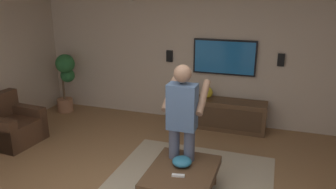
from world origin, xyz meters
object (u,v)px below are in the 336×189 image
(media_console, at_px, (219,114))
(potted_plant_tall, at_px, (66,76))
(person_standing, at_px, (182,120))
(bowl, at_px, (182,162))
(tv, at_px, (224,57))
(wall_speaker_right, at_px, (170,56))
(remote_white, at_px, (178,175))
(coffee_table, at_px, (182,177))
(armchair, at_px, (11,127))
(vase_round, at_px, (207,92))
(wall_speaker_left, at_px, (281,60))

(media_console, relative_size, potted_plant_tall, 1.35)
(person_standing, distance_m, bowl, 0.52)
(tv, xyz_separation_m, wall_speaker_right, (0.01, 1.07, -0.04))
(bowl, xyz_separation_m, remote_white, (-0.26, -0.03, -0.04))
(coffee_table, height_order, potted_plant_tall, potted_plant_tall)
(armchair, distance_m, media_console, 3.69)
(armchair, relative_size, wall_speaker_right, 3.93)
(remote_white, height_order, vase_round, vase_round)
(remote_white, distance_m, vase_round, 2.60)
(potted_plant_tall, relative_size, bowl, 5.16)
(tv, bearing_deg, potted_plant_tall, -82.65)
(coffee_table, xyz_separation_m, wall_speaker_right, (2.62, 1.03, 0.97))
(potted_plant_tall, distance_m, vase_round, 2.96)
(remote_white, bearing_deg, tv, 78.19)
(potted_plant_tall, bearing_deg, wall_speaker_right, -78.69)
(media_console, distance_m, vase_round, 0.47)
(coffee_table, bearing_deg, vase_round, 5.28)
(bowl, bearing_deg, media_console, -1.72)
(wall_speaker_left, bearing_deg, tv, 90.76)
(armchair, xyz_separation_m, remote_white, (-0.78, -3.21, 0.13))
(media_console, height_order, potted_plant_tall, potted_plant_tall)
(remote_white, relative_size, vase_round, 0.68)
(wall_speaker_left, bearing_deg, vase_round, 99.19)
(wall_speaker_left, bearing_deg, potted_plant_tall, 95.80)
(tv, relative_size, vase_round, 5.28)
(potted_plant_tall, bearing_deg, person_standing, -121.73)
(potted_plant_tall, relative_size, wall_speaker_right, 5.72)
(bowl, height_order, wall_speaker_right, wall_speaker_right)
(media_console, distance_m, tv, 1.06)
(person_standing, height_order, wall_speaker_left, person_standing)
(armchair, height_order, wall_speaker_right, wall_speaker_right)
(potted_plant_tall, relative_size, remote_white, 8.39)
(person_standing, xyz_separation_m, potted_plant_tall, (1.91, 3.09, -0.14))
(media_console, bearing_deg, person_standing, -3.43)
(wall_speaker_left, bearing_deg, person_standing, 154.42)
(media_console, bearing_deg, remote_white, -0.86)
(media_console, bearing_deg, coffee_table, -0.96)
(tv, distance_m, person_standing, 2.36)
(armchair, relative_size, media_console, 0.51)
(tv, height_order, vase_round, tv)
(potted_plant_tall, relative_size, wall_speaker_left, 5.72)
(bowl, distance_m, remote_white, 0.26)
(media_console, xyz_separation_m, person_standing, (-2.08, 0.12, 0.66))
(armchair, relative_size, coffee_table, 0.86)
(armchair, height_order, vase_round, armchair)
(person_standing, bearing_deg, media_console, -3.33)
(person_standing, height_order, vase_round, person_standing)
(tv, xyz_separation_m, vase_round, (-0.19, 0.26, -0.65))
(coffee_table, xyz_separation_m, person_standing, (0.28, 0.09, 0.64))
(tv, bearing_deg, vase_round, -54.07)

